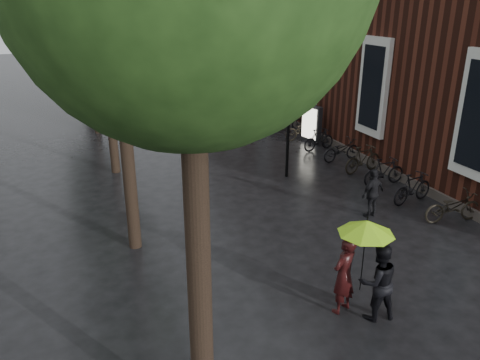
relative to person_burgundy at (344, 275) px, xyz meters
name	(u,v)px	position (x,y,z in m)	size (l,w,h in m)	color
brick_building	(359,1)	(11.00, 16.68, 5.14)	(10.20, 33.20, 12.00)	#38160F
person_burgundy	(344,275)	(0.00, 0.00, 0.00)	(0.62, 0.41, 1.70)	black
person_black	(378,282)	(0.51, -0.42, -0.02)	(0.80, 0.62, 1.65)	black
lime_umbrella	(367,227)	(0.28, -0.19, 1.11)	(1.11, 1.11, 1.63)	black
pedestrian_walking	(373,193)	(3.27, 3.61, -0.11)	(0.87, 0.36, 1.48)	black
parked_bicycles	(314,135)	(5.20, 10.60, -0.38)	(2.11, 17.50, 1.03)	black
ad_lightbox	(311,124)	(5.35, 11.12, 0.00)	(0.26, 1.12, 1.69)	black
lamp_post	(289,112)	(2.40, 7.53, 1.53)	(0.20, 0.20, 3.92)	black
cycle_sign	(113,99)	(-2.85, 14.40, 1.09)	(0.15, 0.53, 2.93)	#262628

